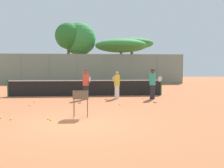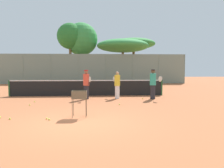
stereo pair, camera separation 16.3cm
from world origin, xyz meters
name	(u,v)px [view 1 (the left image)]	position (x,y,z in m)	size (l,w,h in m)	color
ground_plane	(77,123)	(0.00, 0.00, 0.00)	(80.00, 80.00, 0.00)	#B7663D
tennis_net	(86,88)	(0.00, 7.45, 0.56)	(10.41, 0.10, 1.07)	#26592D
back_fence	(91,69)	(0.00, 19.14, 1.80)	(22.95, 0.08, 3.60)	gray
tree_0	(79,39)	(-1.51, 22.00, 5.68)	(4.31, 4.31, 7.88)	brown
tree_1	(121,46)	(3.95, 21.26, 4.79)	(6.78, 6.78, 5.65)	brown
tree_2	(132,44)	(5.58, 22.56, 5.20)	(5.86, 5.86, 5.96)	brown
tree_3	(68,36)	(-2.85, 21.13, 5.92)	(3.32, 3.32, 7.64)	brown
player_white_outfit	(117,85)	(1.94, 6.02, 0.86)	(0.44, 0.86, 1.67)	white
player_red_cap	(86,84)	(0.05, 5.81, 0.92)	(0.53, 0.85, 1.77)	#26262D
player_yellow_shirt	(153,84)	(4.08, 5.62, 0.93)	(0.64, 0.80, 1.79)	#26262D
ball_cart	(81,97)	(0.07, 0.94, 0.77)	(0.56, 0.41, 1.01)	brown
tennis_ball_0	(142,98)	(3.47, 5.68, 0.03)	(0.07, 0.07, 0.07)	#D1E54C
tennis_ball_1	(120,104)	(1.85, 3.58, 0.03)	(0.07, 0.07, 0.07)	#D1E54C
tennis_ball_2	(48,119)	(-1.10, 0.61, 0.03)	(0.07, 0.07, 0.07)	#D1E54C
tennis_ball_3	(34,102)	(-2.73, 4.76, 0.03)	(0.07, 0.07, 0.07)	#D1E54C
tennis_ball_4	(1,117)	(-2.90, 0.94, 0.03)	(0.07, 0.07, 0.07)	#D1E54C
tennis_ball_5	(30,105)	(-2.65, 3.67, 0.03)	(0.07, 0.07, 0.07)	#D1E54C
tennis_ball_6	(51,120)	(-0.97, 0.45, 0.03)	(0.07, 0.07, 0.07)	#D1E54C
tennis_ball_7	(11,119)	(-2.43, 0.66, 0.03)	(0.07, 0.07, 0.07)	#D1E54C
parked_car	(95,77)	(0.50, 21.86, 0.66)	(4.20, 1.70, 1.60)	#232328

